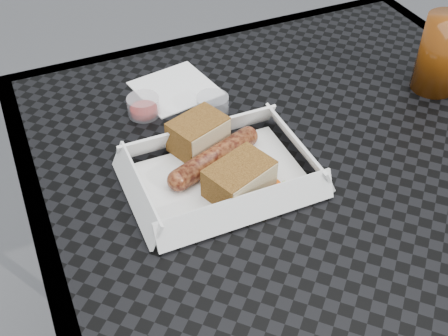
# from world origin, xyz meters

# --- Properties ---
(patio_table) EXTENTS (0.80, 0.80, 0.74)m
(patio_table) POSITION_xyz_m (0.00, 0.00, 0.67)
(patio_table) COLOR black
(patio_table) RESTS_ON ground
(food_tray) EXTENTS (0.22, 0.15, 0.00)m
(food_tray) POSITION_xyz_m (-0.15, 0.01, 0.75)
(food_tray) COLOR white
(food_tray) RESTS_ON patio_table
(bratwurst) EXTENTS (0.15, 0.08, 0.03)m
(bratwurst) POSITION_xyz_m (-0.15, 0.04, 0.76)
(bratwurst) COLOR brown
(bratwurst) RESTS_ON food_tray
(bread_near) EXTENTS (0.09, 0.08, 0.05)m
(bread_near) POSITION_xyz_m (-0.15, 0.09, 0.77)
(bread_near) COLOR brown
(bread_near) RESTS_ON food_tray
(bread_far) EXTENTS (0.10, 0.08, 0.04)m
(bread_far) POSITION_xyz_m (-0.14, -0.02, 0.77)
(bread_far) COLOR brown
(bread_far) RESTS_ON food_tray
(veg_garnish) EXTENTS (0.03, 0.03, 0.00)m
(veg_garnish) POSITION_xyz_m (-0.08, -0.04, 0.75)
(veg_garnish) COLOR #EE560A
(veg_garnish) RESTS_ON food_tray
(napkin) EXTENTS (0.14, 0.14, 0.00)m
(napkin) POSITION_xyz_m (-0.13, 0.24, 0.75)
(napkin) COLOR white
(napkin) RESTS_ON patio_table
(condiment_cup_sauce) EXTENTS (0.05, 0.05, 0.03)m
(condiment_cup_sauce) POSITION_xyz_m (-0.20, 0.20, 0.76)
(condiment_cup_sauce) COLOR maroon
(condiment_cup_sauce) RESTS_ON patio_table
(condiment_cup_empty) EXTENTS (0.05, 0.05, 0.03)m
(condiment_cup_empty) POSITION_xyz_m (-0.10, 0.16, 0.76)
(condiment_cup_empty) COLOR silver
(condiment_cup_empty) RESTS_ON patio_table
(drink_glass) EXTENTS (0.07, 0.07, 0.13)m
(drink_glass) POSITION_xyz_m (0.26, 0.08, 0.81)
(drink_glass) COLOR #582707
(drink_glass) RESTS_ON patio_table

